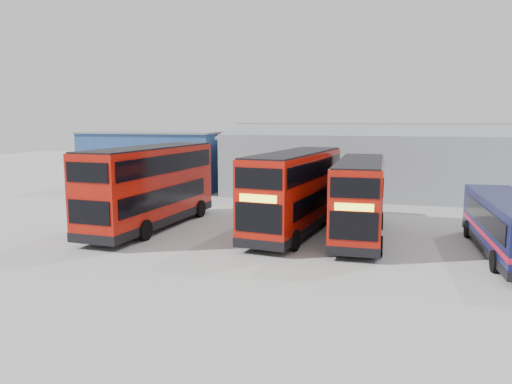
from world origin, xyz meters
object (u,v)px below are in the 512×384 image
at_px(single_decker_blue, 508,228).
at_px(panel_van, 108,181).
at_px(maintenance_shed, 412,163).
at_px(double_decker_centre, 295,193).
at_px(double_decker_right, 359,200).
at_px(office_block, 160,159).
at_px(double_decker_left, 150,188).

bearing_deg(single_decker_blue, panel_van, -24.87).
distance_m(maintenance_shed, double_decker_centre, 18.14).
height_order(double_decker_right, single_decker_blue, double_decker_right).
xyz_separation_m(office_block, panel_van, (-2.21, -5.14, -1.44)).
bearing_deg(office_block, panel_van, -113.28).
height_order(double_decker_left, single_decker_blue, double_decker_left).
bearing_deg(panel_van, double_decker_left, -54.36).
bearing_deg(maintenance_shed, double_decker_left, -130.12).
bearing_deg(maintenance_shed, single_decker_blue, -79.55).
xyz_separation_m(maintenance_shed, panel_van, (-24.21, -7.15, -1.47)).
xyz_separation_m(double_decker_centre, single_decker_blue, (10.26, -2.16, -0.89)).
relative_size(office_block, double_decker_right, 1.25).
xyz_separation_m(double_decker_left, panel_van, (-9.27, 10.59, -1.19)).
bearing_deg(single_decker_blue, office_block, -35.39).
distance_m(office_block, panel_van, 5.78).
xyz_separation_m(maintenance_shed, double_decker_right, (-3.26, -17.18, -0.55)).
height_order(office_block, double_decker_right, office_block).
bearing_deg(double_decker_left, single_decker_blue, -179.84).
height_order(office_block, single_decker_blue, office_block).
bearing_deg(double_decker_centre, maintenance_shed, 75.71).
relative_size(double_decker_left, double_decker_centre, 1.04).
xyz_separation_m(double_decker_right, single_decker_blue, (6.76, -1.82, -0.73)).
relative_size(office_block, double_decker_left, 1.10).
distance_m(office_block, single_decker_blue, 30.67).
height_order(maintenance_shed, single_decker_blue, maintenance_shed).
distance_m(double_decker_left, double_decker_centre, 8.24).
bearing_deg(double_decker_left, double_decker_right, -173.19).
bearing_deg(double_decker_centre, double_decker_right, 1.98).
relative_size(office_block, double_decker_centre, 1.14).
bearing_deg(double_decker_right, single_decker_blue, -15.76).
height_order(office_block, double_decker_centre, office_block).
xyz_separation_m(single_decker_blue, panel_van, (-27.72, 11.85, -0.19)).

